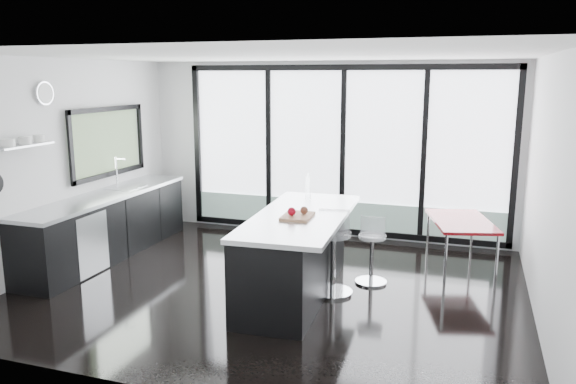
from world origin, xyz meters
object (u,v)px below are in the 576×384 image
(bar_stool_near, at_px, (333,263))
(bar_stool_far, at_px, (372,259))
(red_table, at_px, (460,244))
(island, at_px, (294,253))

(bar_stool_near, height_order, bar_stool_far, bar_stool_near)
(red_table, bearing_deg, bar_stool_near, -134.94)
(bar_stool_near, bearing_deg, bar_stool_far, 41.70)
(island, height_order, bar_stool_far, island)
(island, distance_m, bar_stool_near, 0.48)
(bar_stool_far, xyz_separation_m, red_table, (1.03, 0.92, 0.02))
(bar_stool_far, distance_m, red_table, 1.38)
(island, distance_m, red_table, 2.42)
(bar_stool_far, relative_size, red_table, 0.50)
(island, bearing_deg, red_table, 40.29)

